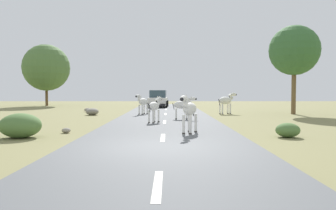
{
  "coord_description": "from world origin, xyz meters",
  "views": [
    {
      "loc": [
        0.41,
        -9.86,
        1.74
      ],
      "look_at": [
        0.37,
        10.84,
        0.85
      ],
      "focal_mm": 35.48,
      "sensor_mm": 36.0,
      "label": 1
    }
  ],
  "objects_px": {
    "bush_2": "(289,130)",
    "bush_1": "(21,126)",
    "zebra_2": "(227,101)",
    "tree_1": "(47,68)",
    "zebra_3": "(183,105)",
    "rock_4": "(67,130)",
    "rock_1": "(88,110)",
    "rock_2": "(93,112)",
    "zebra_4": "(143,102)",
    "tree_0": "(295,51)",
    "car_0": "(159,99)",
    "zebra_1": "(155,107)",
    "zebra_0": "(190,110)"
  },
  "relations": [
    {
      "from": "bush_2",
      "to": "bush_1",
      "type": "bearing_deg",
      "value": -179.22
    },
    {
      "from": "zebra_2",
      "to": "tree_1",
      "type": "height_order",
      "value": "tree_1"
    },
    {
      "from": "tree_1",
      "to": "bush_1",
      "type": "height_order",
      "value": "tree_1"
    },
    {
      "from": "zebra_3",
      "to": "tree_1",
      "type": "distance_m",
      "value": 23.75
    },
    {
      "from": "rock_4",
      "to": "rock_1",
      "type": "bearing_deg",
      "value": 100.11
    },
    {
      "from": "rock_2",
      "to": "zebra_4",
      "type": "bearing_deg",
      "value": 3.63
    },
    {
      "from": "zebra_3",
      "to": "tree_0",
      "type": "height_order",
      "value": "tree_0"
    },
    {
      "from": "car_0",
      "to": "tree_1",
      "type": "xyz_separation_m",
      "value": [
        -12.9,
        3.65,
        3.52
      ]
    },
    {
      "from": "bush_1",
      "to": "rock_1",
      "type": "distance_m",
      "value": 15.23
    },
    {
      "from": "zebra_1",
      "to": "zebra_2",
      "type": "xyz_separation_m",
      "value": [
        5.07,
        7.11,
        0.09
      ]
    },
    {
      "from": "zebra_4",
      "to": "rock_4",
      "type": "height_order",
      "value": "zebra_4"
    },
    {
      "from": "zebra_2",
      "to": "zebra_4",
      "type": "height_order",
      "value": "zebra_2"
    },
    {
      "from": "zebra_1",
      "to": "rock_2",
      "type": "relative_size",
      "value": 1.45
    },
    {
      "from": "rock_2",
      "to": "rock_1",
      "type": "bearing_deg",
      "value": 108.27
    },
    {
      "from": "tree_1",
      "to": "rock_2",
      "type": "distance_m",
      "value": 17.26
    },
    {
      "from": "zebra_2",
      "to": "bush_2",
      "type": "bearing_deg",
      "value": -29.73
    },
    {
      "from": "zebra_0",
      "to": "tree_0",
      "type": "xyz_separation_m",
      "value": [
        8.46,
        11.4,
        3.7
      ]
    },
    {
      "from": "tree_1",
      "to": "zebra_4",
      "type": "bearing_deg",
      "value": -49.59
    },
    {
      "from": "zebra_0",
      "to": "zebra_1",
      "type": "bearing_deg",
      "value": -49.18
    },
    {
      "from": "zebra_3",
      "to": "bush_1",
      "type": "distance_m",
      "value": 9.9
    },
    {
      "from": "zebra_1",
      "to": "car_0",
      "type": "height_order",
      "value": "car_0"
    },
    {
      "from": "zebra_1",
      "to": "bush_1",
      "type": "height_order",
      "value": "zebra_1"
    },
    {
      "from": "zebra_0",
      "to": "zebra_2",
      "type": "bearing_deg",
      "value": -84.97
    },
    {
      "from": "zebra_3",
      "to": "bush_2",
      "type": "distance_m",
      "value": 8.31
    },
    {
      "from": "tree_1",
      "to": "bush_2",
      "type": "bearing_deg",
      "value": -54.41
    },
    {
      "from": "car_0",
      "to": "rock_1",
      "type": "relative_size",
      "value": 7.6
    },
    {
      "from": "zebra_0",
      "to": "zebra_3",
      "type": "distance_m",
      "value": 6.66
    },
    {
      "from": "zebra_2",
      "to": "rock_2",
      "type": "bearing_deg",
      "value": -113.46
    },
    {
      "from": "zebra_1",
      "to": "rock_4",
      "type": "relative_size",
      "value": 3.9
    },
    {
      "from": "zebra_4",
      "to": "bush_2",
      "type": "relative_size",
      "value": 1.65
    },
    {
      "from": "zebra_0",
      "to": "rock_1",
      "type": "bearing_deg",
      "value": -40.41
    },
    {
      "from": "bush_1",
      "to": "rock_2",
      "type": "relative_size",
      "value": 1.55
    },
    {
      "from": "tree_1",
      "to": "rock_1",
      "type": "distance_m",
      "value": 13.58
    },
    {
      "from": "car_0",
      "to": "bush_1",
      "type": "height_order",
      "value": "car_0"
    },
    {
      "from": "tree_0",
      "to": "bush_1",
      "type": "relative_size",
      "value": 4.32
    },
    {
      "from": "tree_0",
      "to": "rock_2",
      "type": "distance_m",
      "value": 15.38
    },
    {
      "from": "zebra_1",
      "to": "tree_1",
      "type": "distance_m",
      "value": 24.53
    },
    {
      "from": "zebra_2",
      "to": "bush_2",
      "type": "distance_m",
      "value": 12.46
    },
    {
      "from": "bush_2",
      "to": "rock_2",
      "type": "xyz_separation_m",
      "value": [
        -9.87,
        11.27,
        -0.02
      ]
    },
    {
      "from": "tree_1",
      "to": "bush_1",
      "type": "bearing_deg",
      "value": -71.83
    },
    {
      "from": "zebra_2",
      "to": "rock_2",
      "type": "relative_size",
      "value": 1.7
    },
    {
      "from": "car_0",
      "to": "tree_0",
      "type": "distance_m",
      "value": 14.77
    },
    {
      "from": "zebra_4",
      "to": "tree_0",
      "type": "bearing_deg",
      "value": -148.39
    },
    {
      "from": "zebra_3",
      "to": "rock_1",
      "type": "bearing_deg",
      "value": -132.41
    },
    {
      "from": "zebra_0",
      "to": "zebra_1",
      "type": "distance_m",
      "value": 4.78
    },
    {
      "from": "zebra_1",
      "to": "zebra_4",
      "type": "xyz_separation_m",
      "value": [
        -1.11,
        6.17,
        0.04
      ]
    },
    {
      "from": "zebra_1",
      "to": "tree_1",
      "type": "bearing_deg",
      "value": 146.97
    },
    {
      "from": "zebra_4",
      "to": "rock_2",
      "type": "distance_m",
      "value": 3.65
    },
    {
      "from": "zebra_2",
      "to": "zebra_4",
      "type": "relative_size",
      "value": 1.12
    },
    {
      "from": "zebra_0",
      "to": "rock_2",
      "type": "xyz_separation_m",
      "value": [
        -6.24,
        10.46,
        -0.74
      ]
    }
  ]
}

